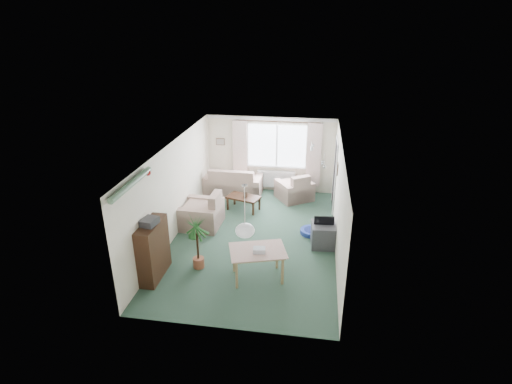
# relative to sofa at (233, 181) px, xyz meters

# --- Properties ---
(ground) EXTENTS (6.50, 6.50, 0.00)m
(ground) POSITION_rel_sofa_xyz_m (1.10, -2.75, -0.44)
(ground) COLOR #2A4637
(window) EXTENTS (1.80, 0.03, 1.30)m
(window) POSITION_rel_sofa_xyz_m (1.30, 0.48, 1.06)
(window) COLOR white
(curtain_rod) EXTENTS (2.60, 0.03, 0.03)m
(curtain_rod) POSITION_rel_sofa_xyz_m (1.30, 0.40, 1.83)
(curtain_rod) COLOR black
(curtain_left) EXTENTS (0.45, 0.08, 2.00)m
(curtain_left) POSITION_rel_sofa_xyz_m (0.15, 0.38, 0.83)
(curtain_left) COLOR beige
(curtain_right) EXTENTS (0.45, 0.08, 2.00)m
(curtain_right) POSITION_rel_sofa_xyz_m (2.45, 0.38, 0.83)
(curtain_right) COLOR beige
(radiator) EXTENTS (1.20, 0.10, 0.55)m
(radiator) POSITION_rel_sofa_xyz_m (1.30, 0.44, -0.04)
(radiator) COLOR white
(doorway) EXTENTS (0.03, 0.95, 2.00)m
(doorway) POSITION_rel_sofa_xyz_m (3.08, -0.55, 0.56)
(doorway) COLOR black
(pendant_lamp) EXTENTS (0.36, 0.36, 0.36)m
(pendant_lamp) POSITION_rel_sofa_xyz_m (1.30, -5.05, 1.04)
(pendant_lamp) COLOR white
(tinsel_garland) EXTENTS (1.60, 1.60, 0.12)m
(tinsel_garland) POSITION_rel_sofa_xyz_m (-0.82, -5.05, 1.84)
(tinsel_garland) COLOR #196626
(bauble_cluster_a) EXTENTS (0.20, 0.20, 0.20)m
(bauble_cluster_a) POSITION_rel_sofa_xyz_m (2.40, -1.85, 1.78)
(bauble_cluster_a) COLOR silver
(bauble_cluster_b) EXTENTS (0.20, 0.20, 0.20)m
(bauble_cluster_b) POSITION_rel_sofa_xyz_m (2.70, -3.05, 1.78)
(bauble_cluster_b) COLOR silver
(wall_picture_back) EXTENTS (0.28, 0.03, 0.22)m
(wall_picture_back) POSITION_rel_sofa_xyz_m (-0.50, 0.48, 1.11)
(wall_picture_back) COLOR brown
(wall_picture_right) EXTENTS (0.03, 0.24, 0.30)m
(wall_picture_right) POSITION_rel_sofa_xyz_m (3.08, -1.55, 1.11)
(wall_picture_right) COLOR brown
(sofa) EXTENTS (1.78, 0.95, 0.89)m
(sofa) POSITION_rel_sofa_xyz_m (0.00, 0.00, 0.00)
(sofa) COLOR beige
(sofa) RESTS_ON ground
(armchair_corner) EXTENTS (1.29, 1.27, 0.85)m
(armchair_corner) POSITION_rel_sofa_xyz_m (1.93, -0.11, -0.02)
(armchair_corner) COLOR #C7B096
(armchair_corner) RESTS_ON ground
(armchair_left) EXTENTS (1.04, 1.10, 0.95)m
(armchair_left) POSITION_rel_sofa_xyz_m (-0.40, -2.25, 0.03)
(armchair_left) COLOR #B2AD86
(armchair_left) RESTS_ON ground
(coffee_table) EXTENTS (1.03, 0.76, 0.41)m
(coffee_table) POSITION_rel_sofa_xyz_m (0.53, -1.12, -0.24)
(coffee_table) COLOR black
(coffee_table) RESTS_ON ground
(photo_frame) EXTENTS (0.12, 0.03, 0.16)m
(photo_frame) POSITION_rel_sofa_xyz_m (0.59, -1.16, 0.05)
(photo_frame) COLOR brown
(photo_frame) RESTS_ON coffee_table
(bookshelf) EXTENTS (0.34, 1.02, 1.25)m
(bookshelf) POSITION_rel_sofa_xyz_m (-0.74, -4.64, 0.18)
(bookshelf) COLOR black
(bookshelf) RESTS_ON ground
(hifi_box) EXTENTS (0.33, 0.39, 0.14)m
(hifi_box) POSITION_rel_sofa_xyz_m (-0.72, -4.70, 0.88)
(hifi_box) COLOR #343338
(hifi_box) RESTS_ON bookshelf
(houseplant) EXTENTS (0.60, 0.60, 1.25)m
(houseplant) POSITION_rel_sofa_xyz_m (0.09, -4.20, 0.18)
(houseplant) COLOR #225C1F
(houseplant) RESTS_ON ground
(dining_table) EXTENTS (1.20, 0.97, 0.65)m
(dining_table) POSITION_rel_sofa_xyz_m (1.44, -4.38, -0.12)
(dining_table) COLOR tan
(dining_table) RESTS_ON ground
(gift_box) EXTENTS (0.27, 0.21, 0.12)m
(gift_box) POSITION_rel_sofa_xyz_m (1.48, -4.46, 0.27)
(gift_box) COLOR silver
(gift_box) RESTS_ON dining_table
(tv_cube) EXTENTS (0.62, 0.67, 0.57)m
(tv_cube) POSITION_rel_sofa_xyz_m (2.80, -2.81, -0.16)
(tv_cube) COLOR #3A3A3F
(tv_cube) RESTS_ON ground
(pet_bed) EXTENTS (0.64, 0.64, 0.11)m
(pet_bed) POSITION_rel_sofa_xyz_m (2.51, -2.26, -0.39)
(pet_bed) COLOR #212B99
(pet_bed) RESTS_ON ground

